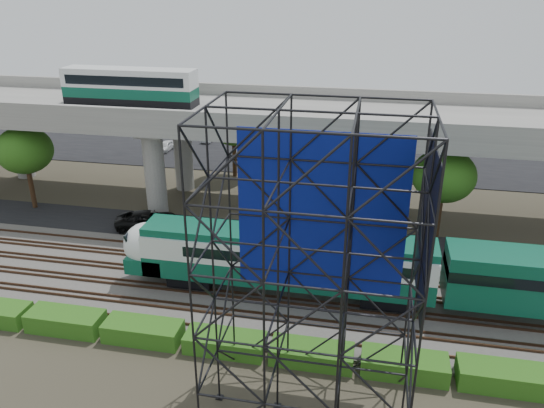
# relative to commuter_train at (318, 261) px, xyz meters

# --- Properties ---
(ground) EXTENTS (140.00, 140.00, 0.00)m
(ground) POSITION_rel_commuter_train_xyz_m (-5.52, -2.00, -2.88)
(ground) COLOR #474233
(ground) RESTS_ON ground
(ballast_bed) EXTENTS (90.00, 12.00, 0.20)m
(ballast_bed) POSITION_rel_commuter_train_xyz_m (-5.52, 0.00, -2.78)
(ballast_bed) COLOR slate
(ballast_bed) RESTS_ON ground
(service_road) EXTENTS (90.00, 5.00, 0.08)m
(service_road) POSITION_rel_commuter_train_xyz_m (-5.52, 8.50, -2.84)
(service_road) COLOR black
(service_road) RESTS_ON ground
(parking_lot) EXTENTS (90.00, 18.00, 0.08)m
(parking_lot) POSITION_rel_commuter_train_xyz_m (-5.52, 32.00, -2.84)
(parking_lot) COLOR black
(parking_lot) RESTS_ON ground
(harbor_water) EXTENTS (140.00, 40.00, 0.03)m
(harbor_water) POSITION_rel_commuter_train_xyz_m (-5.52, 54.00, -2.87)
(harbor_water) COLOR slate
(harbor_water) RESTS_ON ground
(rail_tracks) EXTENTS (90.00, 9.52, 0.16)m
(rail_tracks) POSITION_rel_commuter_train_xyz_m (-5.52, -0.00, -2.60)
(rail_tracks) COLOR #472D1E
(rail_tracks) RESTS_ON ballast_bed
(commuter_train) EXTENTS (29.30, 3.06, 4.30)m
(commuter_train) POSITION_rel_commuter_train_xyz_m (0.00, 0.00, 0.00)
(commuter_train) COLOR black
(commuter_train) RESTS_ON rail_tracks
(overpass) EXTENTS (80.00, 12.00, 12.40)m
(overpass) POSITION_rel_commuter_train_xyz_m (-6.49, 14.00, 5.33)
(overpass) COLOR #9E9B93
(overpass) RESTS_ON ground
(scaffold_tower) EXTENTS (9.36, 6.36, 15.00)m
(scaffold_tower) POSITION_rel_commuter_train_xyz_m (0.75, -9.98, 4.59)
(scaffold_tower) COLOR black
(scaffold_tower) RESTS_ON ground
(hedge_strip) EXTENTS (34.60, 1.80, 1.20)m
(hedge_strip) POSITION_rel_commuter_train_xyz_m (-4.52, -6.30, -2.32)
(hedge_strip) COLOR #295713
(hedge_strip) RESTS_ON ground
(trees) EXTENTS (40.94, 16.94, 7.69)m
(trees) POSITION_rel_commuter_train_xyz_m (-10.19, 14.17, 2.69)
(trees) COLOR #382314
(trees) RESTS_ON ground
(suv) EXTENTS (5.87, 3.81, 1.50)m
(suv) POSITION_rel_commuter_train_xyz_m (-15.28, 7.78, -2.05)
(suv) COLOR black
(suv) RESTS_ON service_road
(parked_cars) EXTENTS (37.08, 9.40, 1.29)m
(parked_cars) POSITION_rel_commuter_train_xyz_m (-4.08, 31.57, -2.22)
(parked_cars) COLOR silver
(parked_cars) RESTS_ON parking_lot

